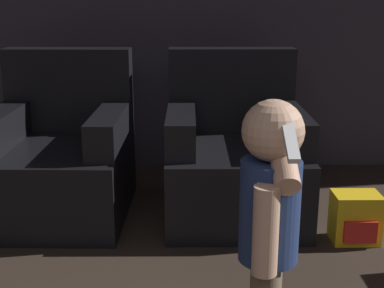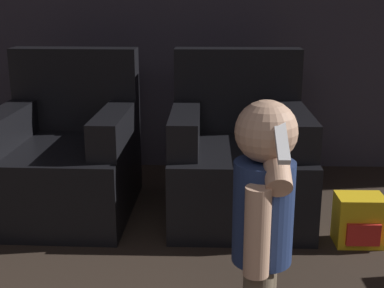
{
  "view_description": "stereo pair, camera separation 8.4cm",
  "coord_description": "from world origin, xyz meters",
  "px_view_note": "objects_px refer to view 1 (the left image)",
  "views": [
    {
      "loc": [
        0.05,
        0.61,
        1.27
      ],
      "look_at": [
        0.08,
        2.92,
        0.61
      ],
      "focal_mm": 50.0,
      "sensor_mm": 36.0,
      "label": 1
    },
    {
      "loc": [
        0.14,
        0.61,
        1.27
      ],
      "look_at": [
        0.08,
        2.92,
        0.61
      ],
      "focal_mm": 50.0,
      "sensor_mm": 36.0,
      "label": 2
    }
  ],
  "objects_px": {
    "armchair_left": "(61,159)",
    "toy_backpack": "(355,218)",
    "person_toddler": "(270,212)",
    "armchair_right": "(234,159)"
  },
  "relations": [
    {
      "from": "armchair_left",
      "to": "person_toddler",
      "type": "bearing_deg",
      "value": -50.89
    },
    {
      "from": "armchair_left",
      "to": "person_toddler",
      "type": "relative_size",
      "value": 1.0
    },
    {
      "from": "person_toddler",
      "to": "armchair_right",
      "type": "bearing_deg",
      "value": -166.11
    },
    {
      "from": "armchair_left",
      "to": "toy_backpack",
      "type": "xyz_separation_m",
      "value": [
        1.63,
        -0.43,
        -0.19
      ]
    },
    {
      "from": "armchair_right",
      "to": "person_toddler",
      "type": "xyz_separation_m",
      "value": [
        -0.0,
        -1.34,
        0.23
      ]
    },
    {
      "from": "armchair_right",
      "to": "person_toddler",
      "type": "distance_m",
      "value": 1.36
    },
    {
      "from": "armchair_right",
      "to": "toy_backpack",
      "type": "height_order",
      "value": "armchair_right"
    },
    {
      "from": "armchair_left",
      "to": "toy_backpack",
      "type": "bearing_deg",
      "value": -13.19
    },
    {
      "from": "armchair_left",
      "to": "toy_backpack",
      "type": "distance_m",
      "value": 1.7
    },
    {
      "from": "person_toddler",
      "to": "toy_backpack",
      "type": "relative_size",
      "value": 3.57
    }
  ]
}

